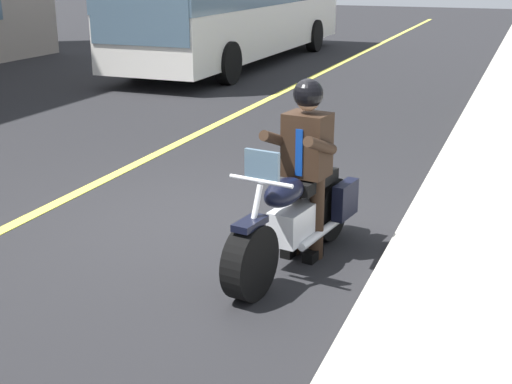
# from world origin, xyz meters

# --- Properties ---
(ground_plane) EXTENTS (80.00, 80.00, 0.00)m
(ground_plane) POSITION_xyz_m (0.00, 0.00, 0.00)
(ground_plane) COLOR black
(lane_center_stripe) EXTENTS (60.00, 0.16, 0.01)m
(lane_center_stripe) POSITION_xyz_m (0.00, -2.00, 0.01)
(lane_center_stripe) COLOR #E5DB4C
(lane_center_stripe) RESTS_ON ground_plane
(motorcycle_main) EXTENTS (2.22, 0.80, 1.26)m
(motorcycle_main) POSITION_xyz_m (0.67, 1.19, 0.45)
(motorcycle_main) COLOR black
(motorcycle_main) RESTS_ON ground_plane
(rider_main) EXTENTS (0.68, 0.62, 1.74)m
(rider_main) POSITION_xyz_m (0.48, 1.22, 1.04)
(rider_main) COLOR black
(rider_main) RESTS_ON ground_plane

